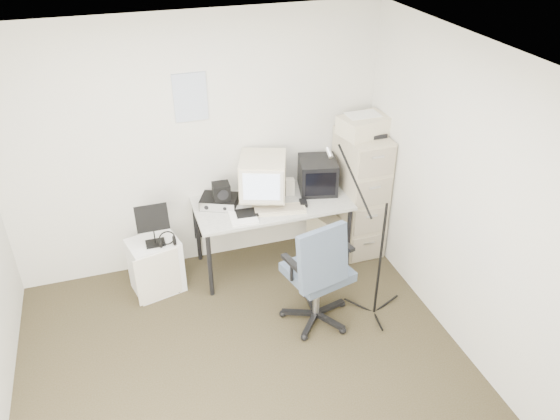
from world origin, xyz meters
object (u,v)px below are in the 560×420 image
object	(u,v)px
side_cart	(156,266)
desk	(272,234)
filing_cabinet	(359,193)
office_chair	(318,270)

from	to	relation	value
side_cart	desk	bearing A→B (deg)	-11.05
filing_cabinet	desk	world-z (taller)	filing_cabinet
filing_cabinet	side_cart	bearing A→B (deg)	-177.84
office_chair	side_cart	distance (m)	1.59
office_chair	side_cart	bearing A→B (deg)	132.38
office_chair	filing_cabinet	bearing A→B (deg)	35.09
desk	side_cart	size ratio (longest dim) A/B	2.72
filing_cabinet	side_cart	xyz separation A→B (m)	(-2.12, -0.08, -0.37)
desk	side_cart	xyz separation A→B (m)	(-1.17, -0.05, -0.09)
filing_cabinet	side_cart	distance (m)	2.16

